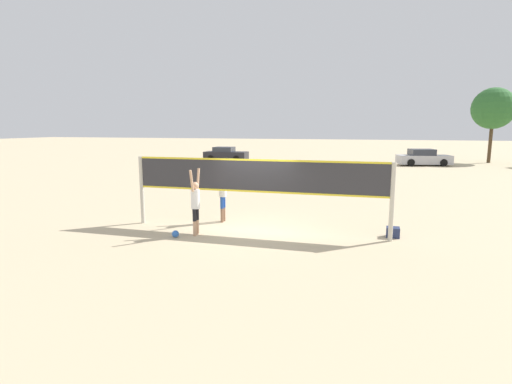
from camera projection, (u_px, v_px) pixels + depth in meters
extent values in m
plane|color=#C6B28C|center=(256.00, 231.00, 13.25)|extent=(200.00, 200.00, 0.00)
cylinder|color=beige|center=(142.00, 190.00, 14.20)|extent=(0.14, 0.14, 2.40)
cylinder|color=beige|center=(392.00, 202.00, 11.92)|extent=(0.14, 0.14, 2.40)
cube|color=#2D2D33|center=(256.00, 176.00, 12.95)|extent=(8.33, 0.02, 1.09)
cube|color=yellow|center=(256.00, 160.00, 12.87)|extent=(8.33, 0.03, 0.06)
cube|color=yellow|center=(256.00, 191.00, 13.04)|extent=(8.33, 0.03, 0.06)
cylinder|color=tan|center=(195.00, 228.00, 12.66)|extent=(0.11, 0.11, 0.48)
cylinder|color=black|center=(194.00, 215.00, 12.59)|extent=(0.12, 0.12, 0.39)
cylinder|color=tan|center=(197.00, 227.00, 12.85)|extent=(0.11, 0.11, 0.48)
cylinder|color=black|center=(197.00, 214.00, 12.78)|extent=(0.12, 0.12, 0.39)
cylinder|color=white|center=(195.00, 199.00, 12.60)|extent=(0.28, 0.28, 0.61)
sphere|color=tan|center=(195.00, 186.00, 12.53)|extent=(0.24, 0.24, 0.24)
cylinder|color=tan|center=(192.00, 181.00, 12.27)|extent=(0.08, 0.22, 0.69)
cylinder|color=tan|center=(198.00, 179.00, 12.73)|extent=(0.08, 0.22, 0.69)
cylinder|color=#8C664C|center=(224.00, 214.00, 14.64)|extent=(0.11, 0.11, 0.51)
cylinder|color=#1E47A5|center=(224.00, 202.00, 14.56)|extent=(0.12, 0.12, 0.42)
cylinder|color=#8C664C|center=(222.00, 215.00, 14.45)|extent=(0.11, 0.11, 0.51)
cylinder|color=#1E47A5|center=(222.00, 203.00, 14.37)|extent=(0.12, 0.12, 0.42)
cylinder|color=white|center=(223.00, 188.00, 14.38)|extent=(0.28, 0.28, 0.66)
sphere|color=#8C664C|center=(222.00, 175.00, 14.30)|extent=(0.26, 0.26, 0.26)
cylinder|color=#8C664C|center=(225.00, 169.00, 14.51)|extent=(0.08, 0.23, 0.74)
cylinder|color=#8C664C|center=(220.00, 170.00, 14.04)|extent=(0.08, 0.23, 0.74)
sphere|color=blue|center=(175.00, 234.00, 12.49)|extent=(0.22, 0.22, 0.22)
cube|color=navy|center=(393.00, 232.00, 12.50)|extent=(0.40, 0.36, 0.32)
cube|color=#B7B7BC|center=(424.00, 160.00, 35.77)|extent=(4.82, 2.78, 0.79)
cube|color=#2D333D|center=(422.00, 152.00, 35.67)|extent=(2.36, 2.09, 0.55)
cylinder|color=black|center=(436.00, 161.00, 36.58)|extent=(0.67, 0.35, 0.64)
cylinder|color=black|center=(444.00, 163.00, 34.86)|extent=(0.67, 0.35, 0.64)
cylinder|color=black|center=(405.00, 161.00, 36.74)|extent=(0.67, 0.35, 0.64)
cylinder|color=black|center=(411.00, 163.00, 35.02)|extent=(0.67, 0.35, 0.64)
cube|color=#232328|center=(226.00, 156.00, 40.27)|extent=(4.36, 1.94, 0.82)
cube|color=#2D333D|center=(224.00, 149.00, 40.22)|extent=(1.99, 1.71, 0.47)
cylinder|color=black|center=(241.00, 158.00, 40.80)|extent=(0.65, 0.24, 0.64)
cylinder|color=black|center=(236.00, 159.00, 39.17)|extent=(0.65, 0.24, 0.64)
cylinder|color=black|center=(216.00, 157.00, 41.44)|extent=(0.65, 0.24, 0.64)
cylinder|color=black|center=(211.00, 158.00, 39.81)|extent=(0.65, 0.24, 0.64)
cylinder|color=#4C3823|center=(490.00, 141.00, 38.08)|extent=(0.32, 0.32, 4.08)
sphere|color=#2D662D|center=(493.00, 108.00, 37.58)|extent=(3.88, 3.88, 3.88)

